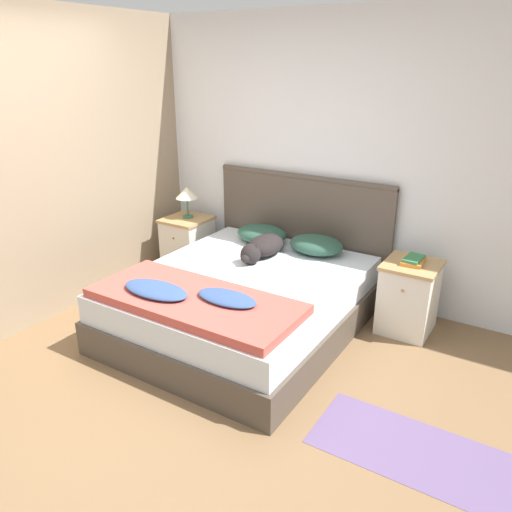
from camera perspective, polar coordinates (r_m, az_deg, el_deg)
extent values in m
plane|color=brown|center=(3.68, -12.27, -14.24)|extent=(16.00, 16.00, 0.00)
cube|color=silver|center=(4.81, 4.50, 11.30)|extent=(9.00, 0.06, 2.55)
cube|color=gray|center=(4.87, -17.44, 10.52)|extent=(0.06, 3.10, 2.55)
cube|color=#4C4238|center=(4.21, -1.46, -6.63)|extent=(1.72, 2.02, 0.27)
cube|color=silver|center=(4.10, -1.50, -3.61)|extent=(1.66, 1.96, 0.22)
cube|color=#4C4238|center=(4.87, 5.18, 2.62)|extent=(1.80, 0.04, 1.10)
cylinder|color=#4C4238|center=(4.72, 5.41, 8.97)|extent=(1.80, 0.06, 0.06)
cube|color=silver|center=(5.32, -7.77, 1.09)|extent=(0.41, 0.44, 0.57)
cube|color=tan|center=(5.22, -7.93, 4.18)|extent=(0.43, 0.46, 0.03)
sphere|color=tan|center=(5.10, -9.46, 2.02)|extent=(0.02, 0.02, 0.02)
cube|color=silver|center=(4.32, 17.00, -4.66)|extent=(0.41, 0.44, 0.57)
cube|color=tan|center=(4.20, 17.44, -0.98)|extent=(0.43, 0.46, 0.03)
sphere|color=tan|center=(4.05, 16.36, -3.85)|extent=(0.02, 0.02, 0.02)
ellipsoid|color=#284C3D|center=(4.78, 0.66, 2.55)|extent=(0.50, 0.38, 0.16)
ellipsoid|color=#284C3D|center=(4.52, 6.91, 1.28)|extent=(0.50, 0.38, 0.16)
cube|color=#BC4C42|center=(3.59, -7.03, -5.08)|extent=(1.55, 0.67, 0.07)
ellipsoid|color=#334C7F|center=(3.66, -11.39, -3.79)|extent=(0.54, 0.27, 0.06)
ellipsoid|color=#334C7F|center=(3.49, -3.37, -4.80)|extent=(0.47, 0.23, 0.05)
ellipsoid|color=black|center=(4.46, 1.12, 1.25)|extent=(0.28, 0.42, 0.18)
sphere|color=black|center=(4.26, -0.62, 0.22)|extent=(0.18, 0.18, 0.18)
ellipsoid|color=black|center=(4.21, -1.17, -0.27)|extent=(0.08, 0.10, 0.07)
cone|color=black|center=(4.27, -1.08, 1.23)|extent=(0.06, 0.06, 0.06)
cone|color=black|center=(4.22, 0.03, 0.99)|extent=(0.06, 0.06, 0.06)
ellipsoid|color=black|center=(4.60, 2.71, 1.25)|extent=(0.14, 0.20, 0.06)
cube|color=orange|center=(4.20, 17.51, -0.60)|extent=(0.18, 0.23, 0.03)
cube|color=#337547|center=(4.19, 17.58, -0.26)|extent=(0.14, 0.23, 0.02)
cylinder|color=#336B4C|center=(5.23, -7.78, 4.50)|extent=(0.11, 0.11, 0.02)
cylinder|color=#336B4C|center=(5.20, -7.84, 5.58)|extent=(0.02, 0.02, 0.19)
cone|color=beige|center=(5.16, -7.92, 7.20)|extent=(0.23, 0.23, 0.12)
cube|color=#604C75|center=(3.24, 18.57, -20.72)|extent=(1.28, 0.55, 0.00)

